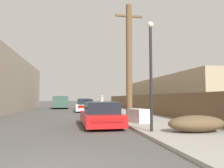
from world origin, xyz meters
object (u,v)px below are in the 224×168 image
object	(u,v)px
discarded_fridge	(138,115)
street_lamp	(151,67)
brush_pile	(196,124)
pedestrian	(102,101)
car_parked_mid	(85,106)
parked_sports_car_red	(101,115)
utility_pole	(129,60)
car_parked_far	(84,104)
pickup_truck	(60,102)

from	to	relation	value
discarded_fridge	street_lamp	bearing A→B (deg)	-107.77
brush_pile	discarded_fridge	bearing A→B (deg)	107.58
brush_pile	pedestrian	size ratio (longest dim) A/B	1.33
car_parked_mid	parked_sports_car_red	bearing A→B (deg)	-86.10
utility_pole	street_lamp	bearing A→B (deg)	-94.45
car_parked_far	utility_pole	world-z (taller)	utility_pole
car_parked_mid	discarded_fridge	bearing A→B (deg)	-75.60
car_parked_far	pedestrian	bearing A→B (deg)	-25.76
utility_pole	pedestrian	distance (m)	17.41
utility_pole	street_lamp	distance (m)	5.21
street_lamp	pedestrian	xyz separation A→B (m)	(0.89, 22.22, -1.73)
car_parked_far	utility_pole	size ratio (longest dim) A/B	0.58
car_parked_far	street_lamp	world-z (taller)	street_lamp
car_parked_mid	street_lamp	distance (m)	15.55
discarded_fridge	pickup_truck	world-z (taller)	pickup_truck
discarded_fridge	brush_pile	distance (m)	4.08
discarded_fridge	car_parked_mid	world-z (taller)	car_parked_mid
car_parked_mid	pickup_truck	bearing A→B (deg)	114.99
pickup_truck	utility_pole	distance (m)	19.00
street_lamp	pedestrian	bearing A→B (deg)	87.70
car_parked_far	pickup_truck	distance (m)	3.36
utility_pole	street_lamp	world-z (taller)	utility_pole
pickup_truck	utility_pole	world-z (taller)	utility_pole
pickup_truck	pedestrian	size ratio (longest dim) A/B	3.23
discarded_fridge	utility_pole	size ratio (longest dim) A/B	0.22
discarded_fridge	car_parked_mid	bearing A→B (deg)	91.23
discarded_fridge	car_parked_far	bearing A→B (deg)	86.08
car_parked_mid	street_lamp	xyz separation A→B (m)	(1.86, -15.29, 2.13)
parked_sports_car_red	brush_pile	xyz separation A→B (m)	(3.44, -3.38, -0.12)
pickup_truck	pedestrian	distance (m)	5.89
car_parked_mid	pedestrian	size ratio (longest dim) A/B	2.37
car_parked_far	pedestrian	xyz separation A→B (m)	(2.50, -1.27, 0.39)
discarded_fridge	pedestrian	xyz separation A→B (m)	(0.42, 18.82, 0.55)
parked_sports_car_red	car_parked_far	distance (m)	20.61
discarded_fridge	utility_pole	distance (m)	3.82
car_parked_far	pickup_truck	bearing A→B (deg)	-171.20
car_parked_far	car_parked_mid	bearing A→B (deg)	-90.56
utility_pole	street_lamp	xyz separation A→B (m)	(-0.39, -5.06, -1.15)
parked_sports_car_red	street_lamp	bearing A→B (deg)	-60.42
parked_sports_car_red	pickup_truck	bearing A→B (deg)	97.65
parked_sports_car_red	car_parked_far	xyz separation A→B (m)	(0.12, 20.60, 0.08)
street_lamp	brush_pile	xyz separation A→B (m)	(1.70, -0.49, -2.32)
discarded_fridge	parked_sports_car_red	world-z (taller)	parked_sports_car_red
car_parked_mid	car_parked_far	size ratio (longest dim) A/B	0.98
car_parked_far	brush_pile	world-z (taller)	car_parked_far
car_parked_mid	utility_pole	world-z (taller)	utility_pole
car_parked_far	pedestrian	size ratio (longest dim) A/B	2.43
car_parked_far	street_lamp	distance (m)	23.64
utility_pole	discarded_fridge	bearing A→B (deg)	-87.28
brush_pile	parked_sports_car_red	bearing A→B (deg)	135.50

